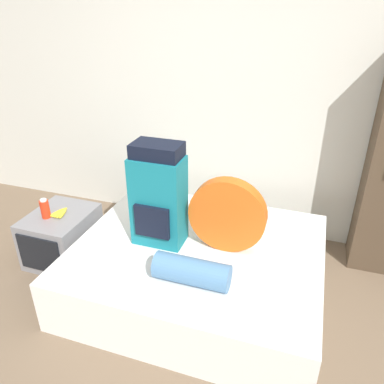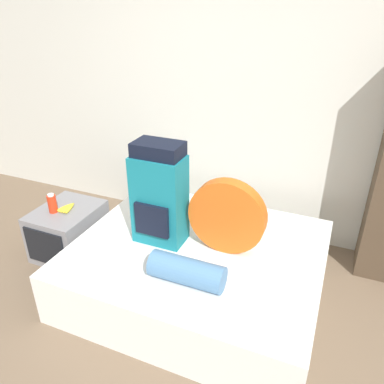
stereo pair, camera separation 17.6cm
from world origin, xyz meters
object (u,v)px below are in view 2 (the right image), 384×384
(sleeping_roll, at_px, (187,271))
(television, at_px, (69,231))
(tent_bag, at_px, (227,216))
(canister, at_px, (52,203))
(backpack, at_px, (159,195))

(sleeping_roll, xyz_separation_m, television, (-1.35, 0.42, -0.29))
(tent_bag, height_order, sleeping_roll, tent_bag)
(television, height_order, canister, canister)
(backpack, relative_size, sleeping_roll, 1.57)
(backpack, bearing_deg, tent_bag, 7.60)
(sleeping_roll, bearing_deg, tent_bag, 75.46)
(backpack, distance_m, canister, 1.06)
(sleeping_roll, bearing_deg, backpack, 135.15)
(tent_bag, xyz_separation_m, canister, (-1.53, -0.10, -0.17))
(television, relative_size, canister, 3.51)
(backpack, relative_size, canister, 4.57)
(backpack, distance_m, tent_bag, 0.52)
(tent_bag, bearing_deg, sleeping_roll, -104.54)
(backpack, xyz_separation_m, sleeping_roll, (0.39, -0.39, -0.29))
(sleeping_roll, distance_m, canister, 1.46)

